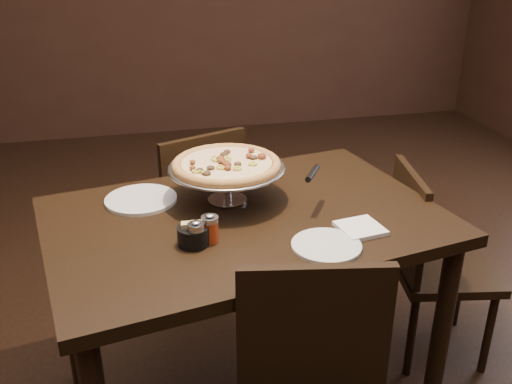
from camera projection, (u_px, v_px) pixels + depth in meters
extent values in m
cube|color=black|center=(245.00, 221.00, 1.98)|extent=(1.47, 1.11, 0.04)
cylinder|color=black|center=(440.00, 338.00, 2.05)|extent=(0.07, 0.07, 0.79)
cylinder|color=black|center=(69.00, 302.00, 2.25)|extent=(0.07, 0.07, 0.79)
cylinder|color=black|center=(333.00, 243.00, 2.68)|extent=(0.07, 0.07, 0.79)
cylinder|color=#AFAFB6|center=(227.00, 200.00, 2.07)|extent=(0.14, 0.14, 0.01)
cylinder|color=#AFAFB6|center=(227.00, 185.00, 2.05)|extent=(0.03, 0.03, 0.11)
cylinder|color=#AFAFB6|center=(227.00, 169.00, 2.02)|extent=(0.10, 0.10, 0.01)
cylinder|color=#A6A6AB|center=(227.00, 168.00, 2.02)|extent=(0.41, 0.41, 0.01)
torus|color=#A6A6AB|center=(227.00, 168.00, 2.02)|extent=(0.42, 0.42, 0.01)
cylinder|color=#A36C30|center=(226.00, 165.00, 2.02)|extent=(0.38, 0.38, 0.01)
torus|color=#A36C30|center=(226.00, 164.00, 2.02)|extent=(0.39, 0.39, 0.03)
cylinder|color=tan|center=(226.00, 163.00, 2.01)|extent=(0.32, 0.32, 0.01)
cylinder|color=#F5F3BF|center=(196.00, 238.00, 1.75)|extent=(0.05, 0.05, 0.07)
cylinder|color=#AFAFB6|center=(196.00, 226.00, 1.74)|extent=(0.05, 0.05, 0.02)
ellipsoid|color=#AFAFB6|center=(196.00, 222.00, 1.73)|extent=(0.03, 0.03, 0.01)
cylinder|color=maroon|center=(210.00, 231.00, 1.79)|extent=(0.05, 0.05, 0.07)
cylinder|color=#AFAFB6|center=(210.00, 219.00, 1.77)|extent=(0.06, 0.06, 0.02)
ellipsoid|color=#AFAFB6|center=(210.00, 215.00, 1.76)|extent=(0.03, 0.03, 0.01)
cylinder|color=black|center=(193.00, 236.00, 1.77)|extent=(0.10, 0.10, 0.06)
cube|color=tan|center=(188.00, 232.00, 1.76)|extent=(0.04, 0.03, 0.07)
cube|color=tan|center=(197.00, 231.00, 1.77)|extent=(0.04, 0.03, 0.07)
cube|color=white|center=(360.00, 228.00, 1.87)|extent=(0.15, 0.15, 0.01)
cylinder|color=silver|center=(141.00, 199.00, 2.07)|extent=(0.26, 0.26, 0.01)
cylinder|color=silver|center=(326.00, 246.00, 1.77)|extent=(0.22, 0.22, 0.01)
cone|color=#AFAFB6|center=(312.00, 174.00, 1.95)|extent=(0.17, 0.17, 0.00)
cylinder|color=black|center=(312.00, 173.00, 1.95)|extent=(0.09, 0.13, 0.03)
cube|color=black|center=(187.00, 216.00, 2.84)|extent=(0.55, 0.55, 0.04)
cube|color=black|center=(204.00, 182.00, 2.59)|extent=(0.41, 0.18, 0.45)
cylinder|color=black|center=(202.00, 234.00, 3.16)|extent=(0.04, 0.04, 0.42)
cylinder|color=black|center=(144.00, 251.00, 2.98)|extent=(0.04, 0.04, 0.42)
cylinder|color=black|center=(235.00, 260.00, 2.90)|extent=(0.04, 0.04, 0.42)
cylinder|color=black|center=(174.00, 282.00, 2.72)|extent=(0.04, 0.04, 0.42)
cube|color=black|center=(314.00, 336.00, 1.59)|extent=(0.43, 0.11, 0.45)
cube|color=black|center=(443.00, 269.00, 2.43)|extent=(0.47, 0.47, 0.04)
cube|color=black|center=(407.00, 220.00, 2.33)|extent=(0.10, 0.40, 0.42)
cylinder|color=black|center=(488.00, 334.00, 2.38)|extent=(0.03, 0.03, 0.39)
cylinder|color=black|center=(459.00, 289.00, 2.68)|extent=(0.03, 0.03, 0.39)
cylinder|color=black|center=(411.00, 336.00, 2.37)|extent=(0.03, 0.03, 0.39)
cylinder|color=black|center=(390.00, 291.00, 2.66)|extent=(0.03, 0.03, 0.39)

